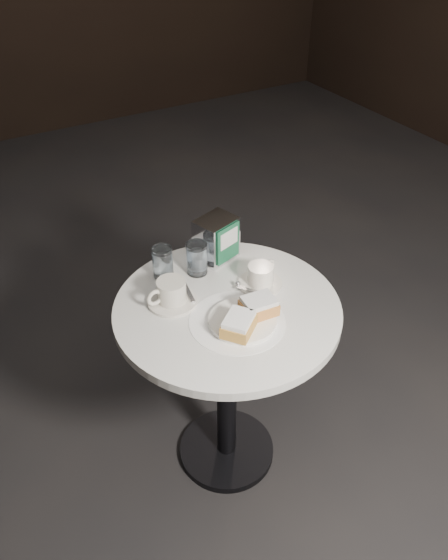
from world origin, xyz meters
TOP-DOWN VIEW (x-y plane):
  - ground at (0.00, 0.00)m, footprint 7.00×7.00m
  - cafe_table at (0.00, 0.00)m, footprint 0.70×0.70m
  - sugar_spill at (-0.01, -0.08)m, footprint 0.35×0.35m
  - beignet_plate at (0.00, -0.10)m, footprint 0.26×0.26m
  - coffee_cup_left at (-0.14, 0.10)m, footprint 0.17×0.17m
  - coffee_cup_right at (0.14, 0.04)m, footprint 0.19×0.19m
  - water_glass_left at (-0.10, 0.24)m, footprint 0.07×0.07m
  - water_glass_right at (0.00, 0.20)m, footprint 0.08×0.08m
  - napkin_dispenser at (0.10, 0.24)m, footprint 0.15×0.14m

SIDE VIEW (x-z plane):
  - ground at x=0.00m, z-range 0.00..0.00m
  - cafe_table at x=0.00m, z-range 0.17..0.92m
  - sugar_spill at x=-0.01m, z-range 0.74..0.75m
  - beignet_plate at x=0.00m, z-range 0.74..0.80m
  - coffee_cup_right at x=0.14m, z-range 0.74..0.81m
  - coffee_cup_left at x=-0.14m, z-range 0.74..0.82m
  - water_glass_left at x=-0.10m, z-range 0.74..0.85m
  - water_glass_right at x=0.00m, z-range 0.74..0.85m
  - napkin_dispenser at x=0.10m, z-range 0.75..0.90m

